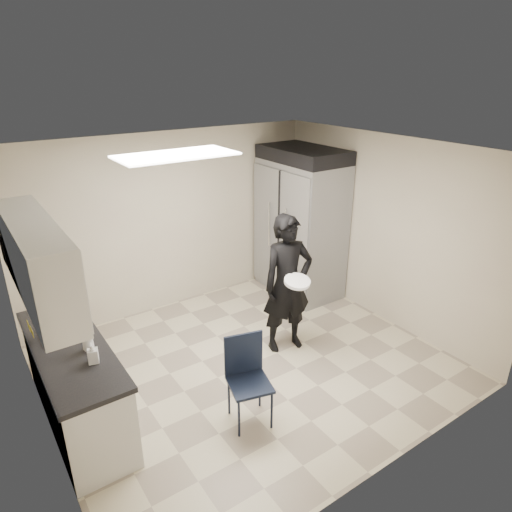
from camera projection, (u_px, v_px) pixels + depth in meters
floor at (249, 365)px, 5.62m from camera, size 4.50×4.50×0.00m
ceiling at (247, 152)px, 4.62m from camera, size 4.50×4.50×0.00m
back_wall at (172, 222)px, 6.64m from camera, size 4.50×0.00×4.50m
left_wall at (32, 329)px, 3.94m from camera, size 0.00×4.00×4.00m
right_wall at (384, 231)px, 6.29m from camera, size 0.00×4.00×4.00m
ceiling_panel at (176, 155)px, 4.62m from camera, size 1.20×0.60×0.02m
lower_counter at (76, 386)px, 4.59m from camera, size 0.60×1.90×0.86m
countertop at (69, 348)px, 4.41m from camera, size 0.64×1.95×0.05m
sink at (65, 337)px, 4.62m from camera, size 0.42×0.40×0.14m
faucet at (42, 330)px, 4.46m from camera, size 0.02×0.02×0.24m
upper_cabinets at (37, 262)px, 3.98m from camera, size 0.35×1.80×0.75m
towel_dispenser at (13, 245)px, 4.90m from camera, size 0.22×0.30×0.35m
notice_sticker_left at (32, 332)px, 4.05m from camera, size 0.00×0.12×0.07m
notice_sticker_right at (29, 326)px, 4.22m from camera, size 0.00×0.12×0.07m
commercial_fridge at (300, 228)px, 7.14m from camera, size 0.80×1.35×2.10m
fridge_compressor at (303, 154)px, 6.70m from camera, size 0.80×1.35×0.20m
folding_chair at (250, 385)px, 4.57m from camera, size 0.49×0.49×0.91m
man_tuxedo at (288, 284)px, 5.67m from camera, size 0.73×0.56×1.79m
bucket_lid at (297, 281)px, 5.40m from camera, size 0.37×0.37×0.04m
soap_bottle_a at (87, 338)px, 4.28m from camera, size 0.14×0.14×0.27m
soap_bottle_b at (93, 353)px, 4.12m from camera, size 0.11×0.11×0.20m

